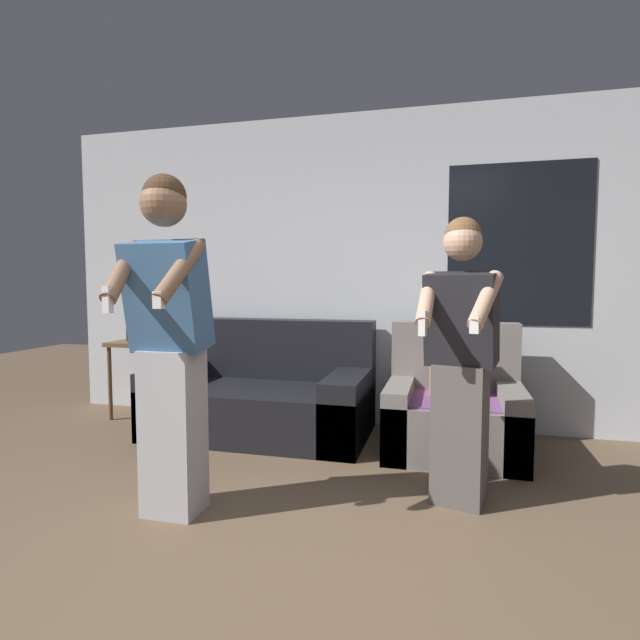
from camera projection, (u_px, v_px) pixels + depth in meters
name	position (u px, v px, depth m)	size (l,w,h in m)	color
wall_back	(382.00, 270.00, 4.32)	(5.96, 0.07, 2.70)	silver
couch	(263.00, 397.00, 4.15)	(1.75, 0.97, 0.92)	black
armchair	(454.00, 410.00, 3.69)	(0.97, 0.87, 0.93)	slate
side_table	(147.00, 352.00, 4.62)	(0.59, 0.49, 0.86)	brown
person_left	(169.00, 340.00, 2.62)	(0.45, 0.49, 1.80)	#B2B2B7
person_right	(461.00, 360.00, 2.76)	(0.46, 0.54, 1.60)	#56514C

